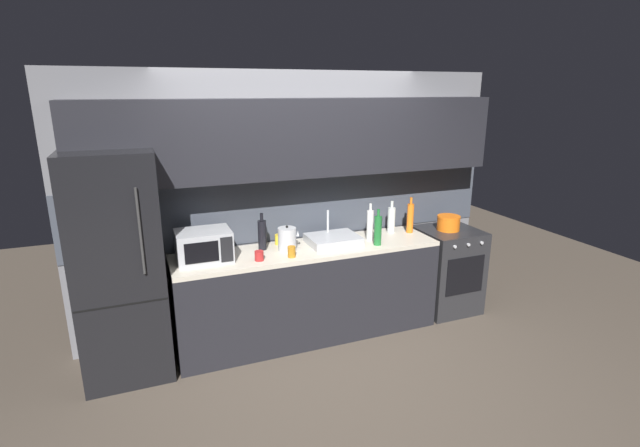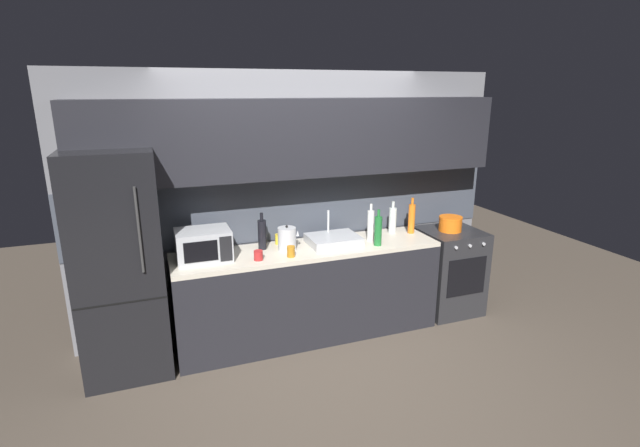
% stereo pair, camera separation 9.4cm
% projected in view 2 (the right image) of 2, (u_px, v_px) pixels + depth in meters
% --- Properties ---
extents(ground_plane, '(10.00, 10.00, 0.00)m').
position_uv_depth(ground_plane, '(345.00, 386.00, 3.82)').
color(ground_plane, '#4C4238').
extents(back_wall, '(4.24, 0.44, 2.50)m').
position_uv_depth(back_wall, '(298.00, 174.00, 4.47)').
color(back_wall, slate).
rests_on(back_wall, ground).
extents(counter_run, '(2.50, 0.60, 0.90)m').
position_uv_depth(counter_run, '(309.00, 292.00, 4.50)').
color(counter_run, black).
rests_on(counter_run, ground).
extents(refrigerator, '(0.68, 0.69, 1.89)m').
position_uv_depth(refrigerator, '(119.00, 265.00, 3.82)').
color(refrigerator, black).
rests_on(refrigerator, ground).
extents(oven_range, '(0.60, 0.62, 0.90)m').
position_uv_depth(oven_range, '(449.00, 271.00, 5.03)').
color(oven_range, '#232326').
rests_on(oven_range, ground).
extents(microwave, '(0.46, 0.35, 0.27)m').
position_uv_depth(microwave, '(203.00, 245.00, 4.04)').
color(microwave, '#A8AAAF').
rests_on(microwave, counter_run).
extents(sink_basin, '(0.48, 0.38, 0.30)m').
position_uv_depth(sink_basin, '(333.00, 240.00, 4.48)').
color(sink_basin, '#ADAFB5').
rests_on(sink_basin, counter_run).
extents(kettle, '(0.20, 0.17, 0.24)m').
position_uv_depth(kettle, '(287.00, 239.00, 4.30)').
color(kettle, '#B7BABF').
rests_on(kettle, counter_run).
extents(wine_bottle_clear, '(0.08, 0.08, 0.33)m').
position_uv_depth(wine_bottle_clear, '(393.00, 220.00, 4.81)').
color(wine_bottle_clear, silver).
rests_on(wine_bottle_clear, counter_run).
extents(wine_bottle_green, '(0.07, 0.07, 0.35)m').
position_uv_depth(wine_bottle_green, '(378.00, 231.00, 4.41)').
color(wine_bottle_green, '#1E6B2D').
rests_on(wine_bottle_green, counter_run).
extents(wine_bottle_dark, '(0.08, 0.08, 0.34)m').
position_uv_depth(wine_bottle_dark, '(262.00, 234.00, 4.31)').
color(wine_bottle_dark, black).
rests_on(wine_bottle_dark, counter_run).
extents(wine_bottle_orange, '(0.07, 0.07, 0.37)m').
position_uv_depth(wine_bottle_orange, '(412.00, 218.00, 4.79)').
color(wine_bottle_orange, orange).
rests_on(wine_bottle_orange, counter_run).
extents(wine_bottle_white, '(0.07, 0.07, 0.37)m').
position_uv_depth(wine_bottle_white, '(371.00, 225.00, 4.56)').
color(wine_bottle_white, silver).
rests_on(wine_bottle_white, counter_run).
extents(mug_red, '(0.08, 0.08, 0.09)m').
position_uv_depth(mug_red, '(258.00, 255.00, 4.05)').
color(mug_red, '#A82323').
rests_on(mug_red, counter_run).
extents(mug_yellow, '(0.07, 0.07, 0.10)m').
position_uv_depth(mug_yellow, '(279.00, 239.00, 4.47)').
color(mug_yellow, gold).
rests_on(mug_yellow, counter_run).
extents(mug_amber, '(0.07, 0.07, 0.10)m').
position_uv_depth(mug_amber, '(291.00, 252.00, 4.13)').
color(mug_amber, '#B27019').
rests_on(mug_amber, counter_run).
extents(cooking_pot, '(0.24, 0.24, 0.15)m').
position_uv_depth(cooking_pot, '(450.00, 224.00, 4.88)').
color(cooking_pot, orange).
rests_on(cooking_pot, oven_range).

